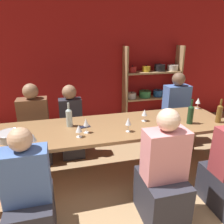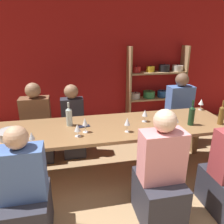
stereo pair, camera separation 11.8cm
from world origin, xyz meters
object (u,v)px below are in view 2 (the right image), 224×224
wine_bottle_dark (221,115)px  wine_glass_empty_a (127,122)px  mixing_bowl (10,134)px  person_near_b (26,200)px  wine_bottle_green (192,115)px  person_far_a (38,131)px  wine_bottle_amber (69,116)px  wine_glass_red_a (145,113)px  wine_glass_white_c (32,136)px  wine_glass_white_e (176,119)px  wine_glass_white_d (77,128)px  person_far_c (74,128)px  wine_glass_white_b (14,140)px  person_near_a (160,182)px  cell_phone (84,126)px  shelf_unit (157,94)px  dining_table (114,131)px  person_far_b (178,118)px  wine_glass_white_a (85,122)px  wine_glass_red_b (201,102)px

wine_bottle_dark → wine_glass_empty_a: bearing=179.2°
mixing_bowl → person_near_b: person_near_b is taller
wine_bottle_green → wine_glass_empty_a: 0.86m
person_far_a → wine_bottle_amber: bearing=127.8°
wine_glass_red_a → wine_glass_white_c: 1.43m
wine_glass_white_e → person_near_b: person_near_b is taller
wine_glass_white_d → wine_glass_white_e: bearing=-1.9°
wine_bottle_dark → wine_bottle_amber: (-1.91, 0.36, -0.01)m
wine_bottle_amber → person_far_c: bearing=85.1°
wine_glass_white_d → person_far_c: size_ratio=0.13×
wine_glass_white_c → wine_glass_white_b: bearing=-170.1°
person_far_c → wine_glass_empty_a: bearing=122.2°
person_near_a → person_near_b: (-1.30, 0.04, -0.02)m
wine_glass_white_d → person_far_a: 1.21m
mixing_bowl → wine_bottle_dark: wine_bottle_dark is taller
wine_glass_white_e → person_near_b: 1.84m
wine_bottle_dark → person_far_c: 2.15m
cell_phone → wine_glass_white_e: bearing=-15.4°
shelf_unit → person_near_a: bearing=-111.8°
wine_bottle_amber → person_near_b: 1.09m
dining_table → person_far_b: size_ratio=2.40×
wine_glass_white_e → cell_phone: wine_glass_white_e is taller
mixing_bowl → wine_bottle_amber: (0.66, 0.23, 0.07)m
shelf_unit → person_near_b: 3.40m
wine_glass_white_b → person_near_b: person_near_b is taller
wine_bottle_green → wine_glass_empty_a: (-0.86, -0.04, -0.00)m
mixing_bowl → wine_glass_white_a: size_ratio=1.45×
wine_bottle_dark → person_near_b: (-2.35, -0.52, -0.47)m
mixing_bowl → wine_glass_white_d: 0.75m
wine_glass_white_b → person_far_c: bearing=61.7°
wine_glass_white_d → wine_glass_empty_a: bearing=0.2°
wine_glass_white_b → wine_glass_white_c: size_ratio=0.93×
wine_glass_white_b → person_far_b: size_ratio=0.12×
wine_glass_white_a → person_near_a: size_ratio=0.15×
wine_glass_red_b → person_far_c: 2.03m
wine_bottle_dark → wine_glass_white_d: bearing=179.5°
wine_glass_white_c → person_near_a: 1.39m
wine_glass_white_b → person_far_b: (2.44, 1.16, -0.41)m
dining_table → mixing_bowl: size_ratio=11.42×
wine_glass_white_b → person_far_b: bearing=25.4°
person_far_a → mixing_bowl: bearing=79.0°
dining_table → wine_bottle_amber: wine_bottle_amber is taller
dining_table → wine_glass_white_d: size_ratio=20.63×
mixing_bowl → person_far_b: person_far_b is taller
wine_glass_red_b → cell_phone: (-1.82, -0.29, -0.12)m
wine_bottle_amber → cell_phone: bearing=-24.2°
cell_phone → mixing_bowl: bearing=-169.5°
wine_bottle_dark → wine_glass_red_a: 0.97m
dining_table → wine_bottle_dark: size_ratio=9.52×
person_far_a → person_far_b: size_ratio=0.96×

